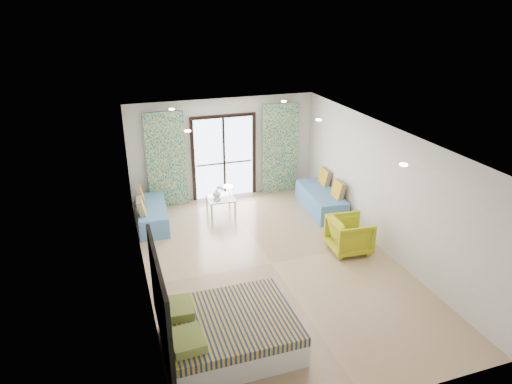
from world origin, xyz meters
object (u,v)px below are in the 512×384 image
object	(u,v)px
coffee_table	(221,199)
armchair	(350,233)
daybed_left	(152,214)
bed	(228,332)
daybed_right	(321,199)

from	to	relation	value
coffee_table	armchair	xyz separation A→B (m)	(2.16, -2.66, 0.02)
daybed_left	armchair	bearing A→B (deg)	-30.92
bed	armchair	distance (m)	3.83
daybed_left	daybed_right	distance (m)	4.27
daybed_left	coffee_table	size ratio (longest dim) A/B	2.27
daybed_left	armchair	size ratio (longest dim) A/B	2.11
bed	daybed_right	size ratio (longest dim) A/B	1.02
bed	armchair	xyz separation A→B (m)	(3.24, 2.05, 0.13)
daybed_right	bed	bearing A→B (deg)	-126.49
daybed_right	coffee_table	xyz separation A→B (m)	(-2.51, 0.58, 0.11)
armchair	daybed_right	bearing A→B (deg)	-5.53
bed	daybed_left	distance (m)	4.72
daybed_left	armchair	distance (m)	4.69
bed	daybed_left	xyz separation A→B (m)	(-0.64, 4.68, -0.02)
daybed_left	armchair	xyz separation A→B (m)	(3.88, -2.63, 0.15)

